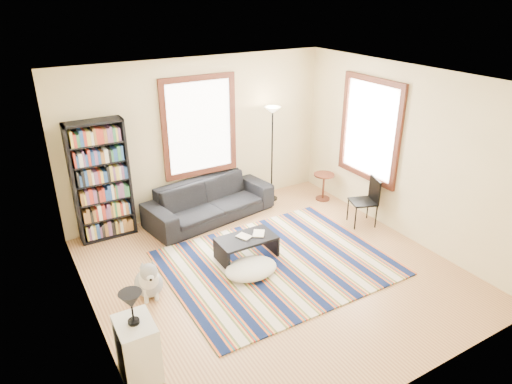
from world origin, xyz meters
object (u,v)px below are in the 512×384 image
side_table (323,187)px  folding_chair (363,202)px  white_cabinet (138,349)px  floor_cushion (251,269)px  sofa (210,201)px  bookshelf (101,181)px  floor_lamp (272,155)px  coffee_table (246,248)px  dog (148,276)px

side_table → folding_chair: 1.17m
white_cabinet → floor_cushion: bearing=28.7°
sofa → side_table: 2.30m
bookshelf → sofa: bearing=-8.7°
sofa → folding_chair: (2.21, -1.58, 0.09)m
floor_cushion → floor_lamp: size_ratio=0.43×
bookshelf → side_table: 4.15m
coffee_table → dog: dog is taller
side_table → floor_cushion: bearing=-148.8°
sofa → white_cabinet: (-2.24, -2.98, 0.01)m
bookshelf → folding_chair: (3.98, -1.85, -0.57)m
sofa → dog: size_ratio=3.91×
white_cabinet → bookshelf: bearing=83.0°
sofa → bookshelf: size_ratio=1.16×
floor_cushion → side_table: bearing=31.2°
coffee_table → white_cabinet: (-2.14, -1.45, 0.17)m
floor_lamp → side_table: size_ratio=3.44×
side_table → sofa: bearing=169.3°
bookshelf → floor_cushion: size_ratio=2.50×
floor_lamp → bookshelf: bearing=176.9°
sofa → floor_cushion: (-0.27, -1.95, -0.24)m
bookshelf → folding_chair: size_ratio=2.33×
white_cabinet → floor_lamp: bearing=41.7°
side_table → dog: bearing=-162.9°
floor_cushion → white_cabinet: (-1.98, -1.02, 0.25)m
folding_chair → white_cabinet: size_ratio=1.23×
white_cabinet → folding_chair: bearing=18.7°
coffee_table → folding_chair: size_ratio=1.05×
floor_cushion → dog: dog is taller
folding_chair → dog: (-3.91, -0.06, -0.13)m
bookshelf → folding_chair: 4.42m
sofa → floor_cushion: 1.99m
bookshelf → dog: bookshelf is taller
floor_lamp → white_cabinet: bearing=-139.7°
bookshelf → white_cabinet: (-0.47, -3.25, -0.65)m
sofa → floor_cushion: size_ratio=2.91×
bookshelf → side_table: (4.03, -0.70, -0.73)m
bookshelf → dog: bearing=-87.9°
floor_lamp → white_cabinet: 4.79m
floor_lamp → white_cabinet: (-3.63, -3.08, -0.58)m
floor_lamp → side_table: 1.22m
folding_chair → dog: folding_chair is taller
floor_cushion → floor_lamp: floor_lamp is taller
sofa → coffee_table: (-0.10, -1.52, -0.16)m
dog → white_cabinet: bearing=-102.6°
folding_chair → white_cabinet: 4.66m
folding_chair → bookshelf: bearing=174.8°
coffee_table → white_cabinet: 2.59m
side_table → white_cabinet: size_ratio=0.77×
side_table → folding_chair: folding_chair is taller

